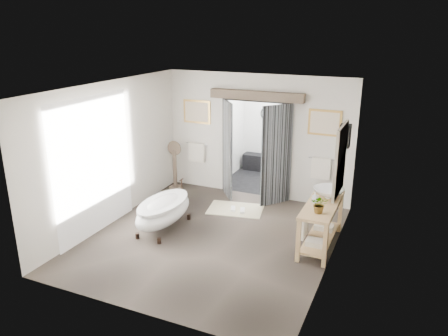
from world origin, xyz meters
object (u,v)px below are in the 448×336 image
(basin, at_px, (329,193))
(clawfoot_tub, at_px, (163,211))
(rug, at_px, (236,209))
(vanity, at_px, (320,221))

(basin, bearing_deg, clawfoot_tub, -170.08)
(clawfoot_tub, xyz_separation_m, basin, (3.07, 0.88, 0.55))
(clawfoot_tub, height_order, rug, clawfoot_tub)
(vanity, relative_size, basin, 2.83)
(clawfoot_tub, height_order, vanity, vanity)
(clawfoot_tub, distance_m, basin, 3.24)
(vanity, bearing_deg, clawfoot_tub, -169.55)
(vanity, relative_size, rug, 1.33)
(clawfoot_tub, relative_size, vanity, 1.04)
(rug, relative_size, basin, 2.12)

